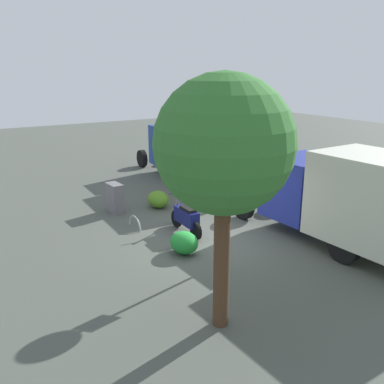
{
  "coord_description": "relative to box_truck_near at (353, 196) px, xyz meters",
  "views": [
    {
      "loc": [
        -9.76,
        6.82,
        5.01
      ],
      "look_at": [
        0.88,
        0.23,
        1.34
      ],
      "focal_mm": 39.43,
      "sensor_mm": 36.0,
      "label": 1
    }
  ],
  "objects": [
    {
      "name": "ground_plane",
      "position": [
        2.49,
        3.02,
        -1.58
      ],
      "size": [
        60.0,
        60.0,
        0.0
      ],
      "primitive_type": "plane",
      "color": "#4B5048"
    },
    {
      "name": "box_truck_near",
      "position": [
        0.0,
        0.0,
        0.0
      ],
      "size": [
        6.85,
        2.4,
        2.83
      ],
      "rotation": [
        0.0,
        0.0,
        0.03
      ],
      "color": "black",
      "rests_on": "ground"
    },
    {
      "name": "box_truck_far",
      "position": [
        8.5,
        -0.21,
        -0.03
      ],
      "size": [
        7.83,
        2.47,
        2.72
      ],
      "rotation": [
        0.0,
        0.0,
        -0.04
      ],
      "color": "black",
      "rests_on": "ground"
    },
    {
      "name": "motorcycle",
      "position": [
        3.4,
        3.44,
        -1.06
      ],
      "size": [
        1.81,
        0.55,
        1.2
      ],
      "rotation": [
        0.0,
        0.0,
        -0.03
      ],
      "color": "black",
      "rests_on": "ground"
    },
    {
      "name": "stop_sign",
      "position": [
        1.04,
        3.86,
        0.65
      ],
      "size": [
        0.71,
        0.33,
        3.33
      ],
      "color": "#9E9EA3",
      "rests_on": "ground"
    },
    {
      "name": "street_tree",
      "position": [
        -1.2,
        5.4,
        2.09
      ],
      "size": [
        2.59,
        2.59,
        4.99
      ],
      "color": "#47301E",
      "rests_on": "ground"
    },
    {
      "name": "utility_cabinet",
      "position": [
        6.57,
        4.54,
        -1.05
      ],
      "size": [
        0.78,
        0.45,
        1.05
      ],
      "primitive_type": "cube",
      "rotation": [
        0.0,
        0.0,
        0.06
      ],
      "color": "slate",
      "rests_on": "ground"
    },
    {
      "name": "bike_rack_hoop",
      "position": [
        4.68,
        4.63,
        -1.58
      ],
      "size": [
        0.85,
        0.07,
        0.85
      ],
      "primitive_type": "torus",
      "rotation": [
        1.57,
        0.0,
        0.02
      ],
      "color": "#B7B7BC",
      "rests_on": "ground"
    },
    {
      "name": "shrub_near_sign",
      "position": [
        2.16,
        4.26,
        -1.26
      ],
      "size": [
        0.91,
        0.75,
        0.62
      ],
      "primitive_type": "ellipsoid",
      "color": "#228B32",
      "rests_on": "ground"
    },
    {
      "name": "shrub_mid_verge",
      "position": [
        6.18,
        3.0,
        -1.26
      ],
      "size": [
        0.92,
        0.75,
        0.63
      ],
      "primitive_type": "ellipsoid",
      "color": "#508622",
      "rests_on": "ground"
    }
  ]
}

